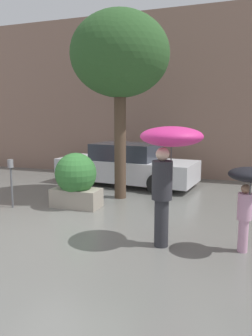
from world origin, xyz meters
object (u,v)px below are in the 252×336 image
Objects in this scene: planter_box at (76,179)px; parking_meter at (11,173)px; person_child at (249,186)px; parked_car_near at (126,166)px; person_adult at (169,152)px; street_tree at (120,56)px.

parking_meter is (-1.49, -0.57, 0.17)m from planter_box.
person_child is 0.31× the size of parked_car_near.
street_tree is (-1.97, 2.92, 2.15)m from person_adult.
parked_car_near is (-3.72, 4.61, -0.52)m from person_child.
parking_meter is (-4.17, 1.10, -0.78)m from person_adult.
planter_box is 3.30m from person_adult.
person_child reaches higher than planter_box.
person_adult is 4.13m from street_tree.
person_adult reaches higher than planter_box.
person_adult is 1.73× the size of parking_meter.
planter_box is at bearing 112.17° from person_adult.
street_tree is at bearing -168.78° from person_child.
parked_car_near is 0.96× the size of street_tree.
street_tree is at bearing 39.71° from parking_meter.
planter_box is at bearing -149.57° from person_child.
person_adult is 0.44× the size of parked_car_near.
person_child is 5.95m from parked_car_near.
person_child is (1.31, 0.09, -0.51)m from person_adult.
planter_box reaches higher than parked_car_near.
person_adult is 1.44× the size of person_child.
planter_box is 3.42m from street_tree.
street_tree reaches higher than person_child.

